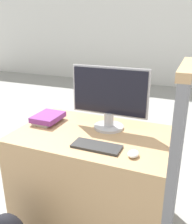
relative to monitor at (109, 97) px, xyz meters
The scene contains 7 objects.
wall_back 4.84m from the monitor, 90.82° to the left, with size 12.00×0.06×2.80m.
desk 0.65m from the monitor, 117.47° to the right, with size 1.13×0.73×0.78m.
carrel_divider 0.66m from the monitor, 22.49° to the right, with size 0.07×0.57×1.32m.
monitor is the anchor object (origin of this frame).
keyboard 0.40m from the monitor, 83.98° to the right, with size 0.32×0.13×0.02m.
mouse 0.50m from the monitor, 51.09° to the right, with size 0.07×0.09×0.04m.
book_stack 0.54m from the monitor, behind, with size 0.19×0.25×0.07m.
Camera 1 is at (0.65, -1.15, 1.53)m, focal length 40.00 mm.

